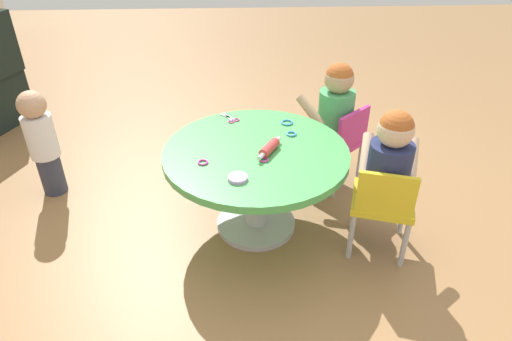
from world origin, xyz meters
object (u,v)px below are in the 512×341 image
at_px(craft_table, 256,168).
at_px(toddler_standing, 42,141).
at_px(seated_child_right, 336,105).
at_px(seated_child_left, 390,160).
at_px(child_chair_right, 337,141).
at_px(craft_scissors, 231,119).
at_px(rolling_pin, 269,148).
at_px(child_chair_left, 383,203).

relative_size(craft_table, toddler_standing, 1.42).
relative_size(craft_table, seated_child_right, 1.87).
bearing_deg(seated_child_right, seated_child_left, -167.34).
bearing_deg(toddler_standing, child_chair_right, -89.64).
height_order(child_chair_right, toddler_standing, toddler_standing).
relative_size(toddler_standing, craft_scissors, 4.83).
bearing_deg(seated_child_left, toddler_standing, 72.78).
distance_m(seated_child_left, rolling_pin, 0.59).
height_order(toddler_standing, rolling_pin, toddler_standing).
height_order(craft_table, rolling_pin, rolling_pin).
bearing_deg(rolling_pin, child_chair_left, -109.85).
xyz_separation_m(seated_child_left, child_chair_right, (0.59, 0.11, -0.23)).
distance_m(craft_table, seated_child_right, 0.67).
relative_size(craft_table, craft_scissors, 6.86).
bearing_deg(child_chair_left, craft_scissors, 52.43).
distance_m(child_chair_right, rolling_pin, 0.66).
relative_size(craft_table, seated_child_left, 1.87).
relative_size(seated_child_left, toddler_standing, 0.76).
distance_m(toddler_standing, craft_scissors, 1.12).
distance_m(child_chair_left, rolling_pin, 0.63).
bearing_deg(toddler_standing, child_chair_left, -108.38).
xyz_separation_m(craft_table, seated_child_left, (-0.18, -0.63, 0.15)).
bearing_deg(child_chair_left, craft_table, 70.25).
height_order(seated_child_left, seated_child_right, same).
xyz_separation_m(craft_table, child_chair_right, (0.41, -0.52, -0.08)).
bearing_deg(child_chair_right, rolling_pin, 133.54).
relative_size(craft_table, child_chair_left, 1.78).
height_order(seated_child_left, toddler_standing, seated_child_left).
bearing_deg(rolling_pin, craft_scissors, 27.20).
height_order(child_chair_left, seated_child_left, seated_child_left).
height_order(craft_table, child_chair_right, child_chair_right).
distance_m(craft_table, rolling_pin, 0.15).
height_order(craft_table, craft_scissors, craft_scissors).
bearing_deg(seated_child_left, craft_table, 73.72).
relative_size(seated_child_left, rolling_pin, 2.43).
distance_m(craft_table, child_chair_right, 0.66).
bearing_deg(craft_scissors, toddler_standing, 87.72).
xyz_separation_m(child_chair_right, toddler_standing, (-0.01, 1.76, 0.05)).
distance_m(craft_table, craft_scissors, 0.39).
xyz_separation_m(child_chair_left, rolling_pin, (0.20, 0.55, 0.21)).
xyz_separation_m(seated_child_right, craft_scissors, (-0.09, 0.62, -0.03)).
relative_size(craft_table, rolling_pin, 4.56).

